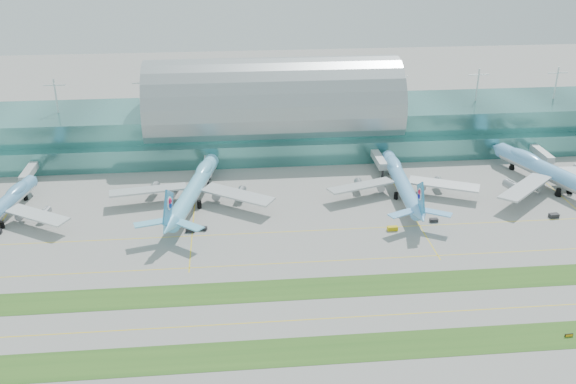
{
  "coord_description": "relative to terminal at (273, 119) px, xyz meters",
  "views": [
    {
      "loc": [
        -21.27,
        -165.09,
        109.76
      ],
      "look_at": [
        0.0,
        55.0,
        9.0
      ],
      "focal_mm": 40.0,
      "sensor_mm": 36.0,
      "label": 1
    }
  ],
  "objects": [
    {
      "name": "ground",
      "position": [
        -0.01,
        -128.79,
        -14.23
      ],
      "size": [
        700.0,
        700.0,
        0.0
      ],
      "primitive_type": "plane",
      "color": "gray",
      "rests_on": "ground"
    },
    {
      "name": "airliner_c",
      "position": [
        47.53,
        -61.14,
        -8.24
      ],
      "size": [
        62.1,
        70.55,
        19.42
      ],
      "rotation": [
        0.0,
        0.0,
        -0.05
      ],
      "color": "#71BCFA",
      "rests_on": "ground"
    },
    {
      "name": "grass_strip_far",
      "position": [
        -0.01,
        -126.79,
        -14.19
      ],
      "size": [
        420.0,
        12.0,
        0.08
      ],
      "primitive_type": "cube",
      "color": "#2D591E",
      "rests_on": "ground"
    },
    {
      "name": "taxiline_c",
      "position": [
        -0.01,
        -110.79,
        -14.22
      ],
      "size": [
        420.0,
        0.35,
        0.01
      ],
      "primitive_type": "cube",
      "color": "yellow",
      "rests_on": "ground"
    },
    {
      "name": "gse_f",
      "position": [
        53.73,
        -86.18,
        -13.57
      ],
      "size": [
        3.05,
        1.74,
        1.32
      ],
      "primitive_type": "cube",
      "rotation": [
        0.0,
        0.0,
        -0.01
      ],
      "color": "black",
      "rests_on": "ground"
    },
    {
      "name": "airliner_b",
      "position": [
        -36.05,
        -60.86,
        -7.83
      ],
      "size": [
        64.87,
        74.7,
        20.75
      ],
      "rotation": [
        0.0,
        0.0,
        -0.22
      ],
      "color": "#6DC9F0",
      "rests_on": "ground"
    },
    {
      "name": "taxiline_b",
      "position": [
        -0.01,
        -142.79,
        -14.22
      ],
      "size": [
        420.0,
        0.35,
        0.01
      ],
      "primitive_type": "cube",
      "color": "yellow",
      "rests_on": "ground"
    },
    {
      "name": "gse_e",
      "position": [
        36.6,
        -91.37,
        -13.45
      ],
      "size": [
        3.84,
        1.87,
        1.55
      ],
      "primitive_type": "cube",
      "rotation": [
        0.0,
        0.0,
        0.03
      ],
      "color": "gold",
      "rests_on": "ground"
    },
    {
      "name": "gse_c",
      "position": [
        -32.39,
        -84.48,
        -13.6
      ],
      "size": [
        3.43,
        2.53,
        1.26
      ],
      "primitive_type": "cube",
      "rotation": [
        0.0,
        0.0,
        -0.22
      ],
      "color": "black",
      "rests_on": "ground"
    },
    {
      "name": "grass_strip_near",
      "position": [
        -0.01,
        -156.79,
        -14.19
      ],
      "size": [
        420.0,
        12.0,
        0.08
      ],
      "primitive_type": "cube",
      "color": "#2D591E",
      "rests_on": "ground"
    },
    {
      "name": "taxiway_sign_east",
      "position": [
        69.77,
        -157.65,
        -13.72
      ],
      "size": [
        2.45,
        0.42,
        1.03
      ],
      "rotation": [
        0.0,
        0.0,
        0.05
      ],
      "color": "black",
      "rests_on": "ground"
    },
    {
      "name": "airliner_d",
      "position": [
        112.39,
        -63.2,
        -7.26
      ],
      "size": [
        68.19,
        79.36,
        22.59
      ],
      "rotation": [
        0.0,
        0.0,
        0.34
      ],
      "color": "#6BB1EC",
      "rests_on": "ground"
    },
    {
      "name": "taxiline_d",
      "position": [
        -0.01,
        -88.79,
        -14.22
      ],
      "size": [
        420.0,
        0.35,
        0.01
      ],
      "primitive_type": "cube",
      "color": "yellow",
      "rests_on": "ground"
    },
    {
      "name": "gse_d",
      "position": [
        -36.71,
        -85.42,
        -13.47
      ],
      "size": [
        3.64,
        2.47,
        1.52
      ],
      "primitive_type": "cube",
      "rotation": [
        0.0,
        0.0,
        -0.19
      ],
      "color": "black",
      "rests_on": "ground"
    },
    {
      "name": "gse_g",
      "position": [
        100.15,
        -87.09,
        -13.43
      ],
      "size": [
        3.85,
        2.52,
        1.6
      ],
      "primitive_type": "cube",
      "rotation": [
        0.0,
        0.0,
        0.12
      ],
      "color": "black",
      "rests_on": "ground"
    },
    {
      "name": "terminal",
      "position": [
        0.0,
        0.0,
        0.0
      ],
      "size": [
        340.0,
        69.1,
        36.0
      ],
      "color": "#3D7A75",
      "rests_on": "ground"
    }
  ]
}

